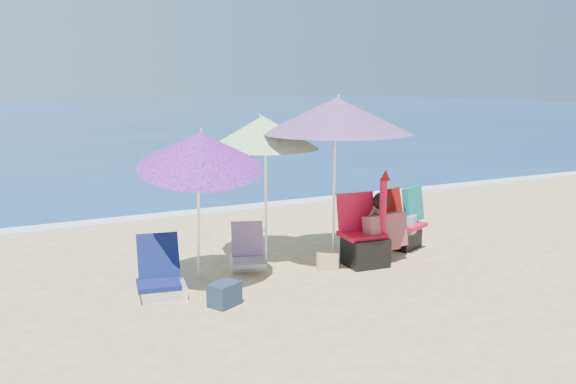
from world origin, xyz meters
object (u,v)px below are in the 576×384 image
umbrella_turquoise (337,116)px  chair_navy (161,281)px  umbrella_striped (263,132)px  umbrella_blue (200,150)px  chair_rainbow (248,257)px  camp_chair_right (403,226)px  person_center (380,228)px  furled_umbrella (383,213)px  camp_chair_left (364,244)px

umbrella_turquoise → chair_navy: umbrella_turquoise is taller
umbrella_striped → umbrella_blue: bearing=-148.2°
chair_rainbow → umbrella_turquoise: bearing=-17.4°
umbrella_striped → camp_chair_right: (2.25, -0.40, -1.53)m
chair_rainbow → camp_chair_right: size_ratio=0.81×
person_center → umbrella_turquoise: bearing=167.4°
umbrella_striped → person_center: bearing=-27.6°
furled_umbrella → person_center: (0.10, 0.20, -0.27)m
umbrella_turquoise → chair_rainbow: size_ratio=3.03×
camp_chair_right → person_center: size_ratio=0.97×
umbrella_striped → chair_rainbow: (-0.37, -0.26, -1.72)m
umbrella_striped → camp_chair_left: 2.15m
umbrella_turquoise → umbrella_blue: 2.08m
chair_navy → camp_chair_right: size_ratio=0.76×
camp_chair_right → umbrella_turquoise: bearing=-170.5°
furled_umbrella → camp_chair_right: size_ratio=1.41×
umbrella_blue → furled_umbrella: (2.63, -0.24, -1.01)m
umbrella_striped → chair_navy: size_ratio=2.88×
chair_navy → furled_umbrella: bearing=-3.3°
chair_navy → chair_rainbow: 1.51m
umbrella_striped → furled_umbrella: bearing=-35.0°
chair_navy → camp_chair_right: camp_chair_right is taller
chair_navy → camp_chair_right: 4.05m
camp_chair_left → person_center: 0.39m
chair_navy → camp_chair_right: (4.02, 0.40, 0.16)m
camp_chair_left → umbrella_striped: bearing=143.7°
umbrella_striped → camp_chair_left: umbrella_striped is taller
chair_rainbow → camp_chair_left: (1.55, -0.60, 0.13)m
umbrella_striped → person_center: umbrella_striped is taller
umbrella_blue → camp_chair_left: 2.81m
camp_chair_left → umbrella_turquoise: bearing=146.9°
person_center → chair_rainbow: bearing=164.3°
chair_navy → camp_chair_right: bearing=5.7°
umbrella_turquoise → person_center: 1.78m
chair_rainbow → chair_navy: bearing=-158.9°
chair_navy → umbrella_striped: bearing=24.3°
umbrella_striped → chair_navy: bearing=-155.7°
camp_chair_right → furled_umbrella: bearing=-144.8°
chair_rainbow → person_center: person_center is taller
camp_chair_left → person_center: bearing=12.0°
umbrella_blue → camp_chair_left: bearing=-2.7°
umbrella_blue → camp_chair_right: bearing=5.8°
umbrella_blue → person_center: bearing=-0.8°
umbrella_blue → chair_navy: umbrella_blue is taller
umbrella_turquoise → furled_umbrella: 1.53m
furled_umbrella → chair_navy: 3.25m
camp_chair_right → person_center: 0.84m
umbrella_turquoise → umbrella_striped: 1.08m
furled_umbrella → chair_rainbow: size_ratio=1.74×
umbrella_striped → camp_chair_right: size_ratio=2.19×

